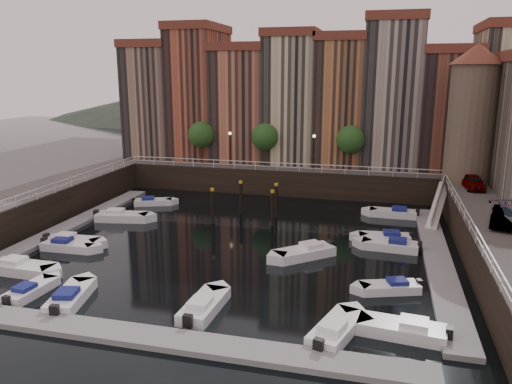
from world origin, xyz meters
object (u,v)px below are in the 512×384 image
(gangway, at_px, (438,202))
(boat_left_0, at_px, (21,268))
(boat_left_2, at_px, (71,241))
(car_a, at_px, (473,183))
(mooring_pilings, at_px, (251,204))
(car_b, at_px, (503,218))
(boat_left_1, at_px, (68,246))
(corner_tower, at_px, (472,112))

(gangway, height_order, boat_left_0, gangway)
(boat_left_2, height_order, car_a, car_a)
(mooring_pilings, xyz_separation_m, car_a, (20.74, 5.53, 2.05))
(car_b, bearing_deg, boat_left_1, -155.32)
(gangway, bearing_deg, boat_left_1, -152.17)
(mooring_pilings, relative_size, boat_left_0, 1.17)
(mooring_pilings, bearing_deg, boat_left_0, -126.99)
(gangway, distance_m, boat_left_0, 36.74)
(mooring_pilings, distance_m, car_b, 22.09)
(boat_left_0, distance_m, boat_left_1, 5.08)
(boat_left_1, distance_m, car_b, 33.78)
(gangway, distance_m, car_a, 3.93)
(gangway, bearing_deg, mooring_pilings, -167.13)
(boat_left_0, height_order, car_b, car_b)
(boat_left_1, xyz_separation_m, car_b, (33.23, 5.10, 3.33))
(corner_tower, relative_size, boat_left_0, 2.68)
(boat_left_1, bearing_deg, car_a, 26.00)
(mooring_pilings, relative_size, car_a, 1.46)
(corner_tower, xyz_separation_m, mooring_pilings, (-20.49, -8.52, -8.54))
(gangway, bearing_deg, car_a, 25.56)
(boat_left_1, bearing_deg, boat_left_2, 107.69)
(mooring_pilings, distance_m, boat_left_1, 17.01)
(mooring_pilings, xyz_separation_m, car_b, (20.98, -6.63, 2.04))
(corner_tower, relative_size, gangway, 1.66)
(car_a, height_order, car_b, car_a)
(boat_left_0, relative_size, boat_left_1, 1.11)
(boat_left_0, xyz_separation_m, car_a, (33.39, 22.32, 3.30))
(mooring_pilings, bearing_deg, boat_left_2, -139.29)
(boat_left_1, relative_size, car_a, 1.13)
(gangway, relative_size, boat_left_0, 1.62)
(car_b, bearing_deg, car_a, 107.07)
(gangway, xyz_separation_m, boat_left_0, (-30.24, -20.81, -1.52))
(corner_tower, height_order, car_a, corner_tower)
(car_a, distance_m, car_b, 12.16)
(boat_left_0, bearing_deg, boat_left_2, 90.49)
(gangway, distance_m, boat_left_1, 33.77)
(boat_left_2, bearing_deg, boat_left_1, -75.12)
(corner_tower, xyz_separation_m, car_a, (0.25, -2.99, -6.49))
(boat_left_0, bearing_deg, car_b, 18.05)
(boat_left_2, bearing_deg, mooring_pilings, 36.28)
(car_a, bearing_deg, corner_tower, 88.40)
(gangway, height_order, boat_left_1, gangway)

